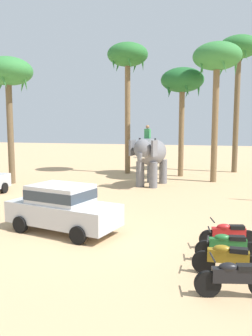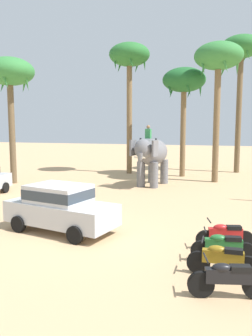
# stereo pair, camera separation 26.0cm
# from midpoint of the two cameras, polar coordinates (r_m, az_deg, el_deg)

# --- Properties ---
(ground_plane) EXTENTS (120.00, 120.00, 0.00)m
(ground_plane) POSITION_cam_midpoint_polar(r_m,az_deg,el_deg) (12.32, -8.14, -10.94)
(ground_plane) COLOR tan
(car_sedan_foreground) EXTENTS (4.36, 2.50, 1.70)m
(car_sedan_foreground) POSITION_cam_midpoint_polar(r_m,az_deg,el_deg) (12.50, -10.44, -6.31)
(car_sedan_foreground) COLOR #B7BABF
(car_sedan_foreground) RESTS_ON ground
(elephant_with_mahout) EXTENTS (2.09, 3.98, 3.88)m
(elephant_with_mahout) POSITION_cam_midpoint_polar(r_m,az_deg,el_deg) (21.67, 4.70, 2.22)
(elephant_with_mahout) COLOR slate
(elephant_with_mahout) RESTS_ON ground
(motorcycle_nearest_camera) EXTENTS (1.77, 0.66, 0.94)m
(motorcycle_nearest_camera) POSITION_cam_midpoint_polar(r_m,az_deg,el_deg) (8.17, 17.78, -17.26)
(motorcycle_nearest_camera) COLOR black
(motorcycle_nearest_camera) RESTS_ON ground
(motorcycle_second_in_row) EXTENTS (1.80, 0.55, 0.94)m
(motorcycle_second_in_row) POSITION_cam_midpoint_polar(r_m,az_deg,el_deg) (9.18, 16.78, -14.46)
(motorcycle_second_in_row) COLOR black
(motorcycle_second_in_row) RESTS_ON ground
(motorcycle_mid_row) EXTENTS (1.79, 0.56, 0.94)m
(motorcycle_mid_row) POSITION_cam_midpoint_polar(r_m,az_deg,el_deg) (10.06, 16.80, -12.55)
(motorcycle_mid_row) COLOR black
(motorcycle_mid_row) RESTS_ON ground
(motorcycle_fourth_in_row) EXTENTS (1.77, 0.67, 0.94)m
(motorcycle_fourth_in_row) POSITION_cam_midpoint_polar(r_m,az_deg,el_deg) (11.07, 17.03, -10.74)
(motorcycle_fourth_in_row) COLOR black
(motorcycle_fourth_in_row) RESTS_ON ground
(palm_tree_behind_elephant) EXTENTS (3.20, 3.20, 8.14)m
(palm_tree_behind_elephant) POSITION_cam_midpoint_polar(r_m,az_deg,el_deg) (26.28, 10.03, 13.91)
(palm_tree_behind_elephant) COLOR brown
(palm_tree_behind_elephant) RESTS_ON ground
(palm_tree_near_hut) EXTENTS (3.20, 3.20, 9.32)m
(palm_tree_near_hut) POSITION_cam_midpoint_polar(r_m,az_deg,el_deg) (24.21, 15.62, 16.99)
(palm_tree_near_hut) COLOR brown
(palm_tree_near_hut) RESTS_ON ground
(palm_tree_left_of_road) EXTENTS (3.20, 3.20, 10.31)m
(palm_tree_left_of_road) POSITION_cam_midpoint_polar(r_m,az_deg,el_deg) (27.89, 0.86, 17.75)
(palm_tree_left_of_road) COLOR brown
(palm_tree_left_of_road) RESTS_ON ground
(palm_tree_far_back) EXTENTS (3.20, 3.20, 11.03)m
(palm_tree_far_back) POSITION_cam_midpoint_polar(r_m,az_deg,el_deg) (30.03, 19.08, 17.86)
(palm_tree_far_back) COLOR brown
(palm_tree_far_back) RESTS_ON ground
(palm_tree_leaning_seaward) EXTENTS (3.20, 3.20, 8.25)m
(palm_tree_leaning_seaward) POSITION_cam_midpoint_polar(r_m,az_deg,el_deg) (23.97, -18.71, 14.59)
(palm_tree_leaning_seaward) COLOR brown
(palm_tree_leaning_seaward) RESTS_ON ground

